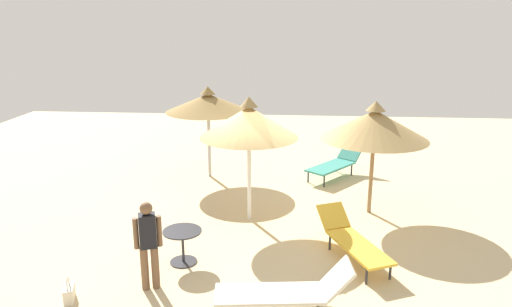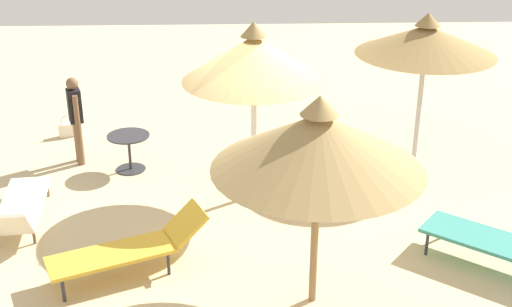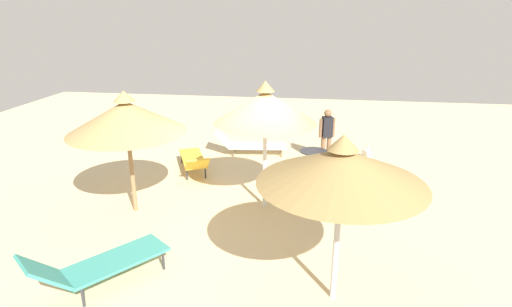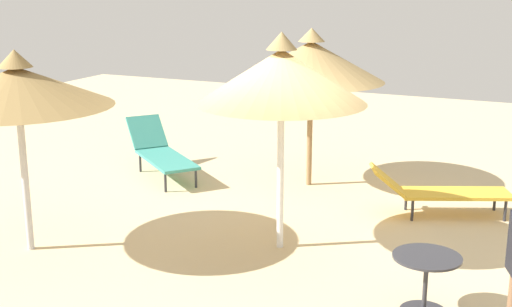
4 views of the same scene
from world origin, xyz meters
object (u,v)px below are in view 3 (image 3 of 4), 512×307
at_px(person_standing_front, 327,133).
at_px(parasol_umbrella_center, 342,167).
at_px(side_table_round, 313,158).
at_px(parasol_umbrella_far_right, 126,117).
at_px(lounge_chair_back, 97,264).
at_px(lounge_chair_near_right, 249,144).
at_px(parasol_umbrella_edge, 265,107).
at_px(lounge_chair_near_left, 194,160).
at_px(handbag, 367,154).

bearing_deg(person_standing_front, parasol_umbrella_center, -89.79).
bearing_deg(side_table_round, parasol_umbrella_far_right, -144.64).
bearing_deg(lounge_chair_back, lounge_chair_near_right, 78.80).
relative_size(parasol_umbrella_edge, lounge_chair_near_left, 1.33).
bearing_deg(parasol_umbrella_far_right, handbag, 37.36).
height_order(person_standing_front, side_table_round, person_standing_front).
bearing_deg(person_standing_front, parasol_umbrella_far_right, -138.90).
relative_size(parasol_umbrella_edge, parasol_umbrella_far_right, 1.06).
bearing_deg(parasol_umbrella_far_right, parasol_umbrella_edge, 12.60).
relative_size(parasol_umbrella_center, handbag, 6.06).
relative_size(parasol_umbrella_far_right, lounge_chair_back, 1.27).
bearing_deg(lounge_chair_back, lounge_chair_near_left, 88.58).
bearing_deg(parasol_umbrella_center, lounge_chair_back, -175.39).
relative_size(lounge_chair_near_right, side_table_round, 3.04).
distance_m(person_standing_front, handbag, 1.49).
relative_size(person_standing_front, side_table_round, 2.16).
relative_size(lounge_chair_near_right, lounge_chair_back, 1.05).
height_order(parasol_umbrella_far_right, lounge_chair_back, parasol_umbrella_far_right).
height_order(parasol_umbrella_far_right, parasol_umbrella_center, parasol_umbrella_far_right).
bearing_deg(lounge_chair_near_left, side_table_round, 7.82).
bearing_deg(lounge_chair_near_right, side_table_round, -34.28).
height_order(parasol_umbrella_edge, parasol_umbrella_far_right, parasol_umbrella_edge).
distance_m(lounge_chair_near_right, lounge_chair_back, 6.77).
bearing_deg(lounge_chair_near_right, parasol_umbrella_center, -69.93).
relative_size(parasol_umbrella_far_right, side_table_round, 3.67).
bearing_deg(parasol_umbrella_center, side_table_round, 94.18).
relative_size(lounge_chair_near_right, handbag, 5.10).
distance_m(parasol_umbrella_edge, side_table_round, 2.95).
xyz_separation_m(parasol_umbrella_edge, parasol_umbrella_far_right, (-2.77, -0.62, -0.15)).
height_order(parasol_umbrella_center, lounge_chair_near_right, parasol_umbrella_center).
relative_size(parasol_umbrella_edge, handbag, 6.54).
height_order(parasol_umbrella_edge, person_standing_front, parasol_umbrella_edge).
bearing_deg(lounge_chair_back, parasol_umbrella_far_right, 101.75).
xyz_separation_m(handbag, side_table_round, (-1.56, -1.39, 0.30)).
bearing_deg(lounge_chair_back, parasol_umbrella_edge, 55.41).
bearing_deg(lounge_chair_back, person_standing_front, 59.89).
distance_m(parasol_umbrella_center, lounge_chair_near_right, 7.00).
relative_size(parasol_umbrella_far_right, person_standing_front, 1.70).
bearing_deg(parasol_umbrella_far_right, lounge_chair_near_left, 73.72).
height_order(parasol_umbrella_edge, lounge_chair_back, parasol_umbrella_edge).
bearing_deg(parasol_umbrella_edge, parasol_umbrella_center, -64.28).
distance_m(lounge_chair_back, person_standing_front, 7.22).
xyz_separation_m(parasol_umbrella_edge, parasol_umbrella_center, (1.41, -2.93, -0.12)).
relative_size(lounge_chair_near_right, person_standing_front, 1.40).
bearing_deg(parasol_umbrella_center, lounge_chair_near_right, 110.07).
relative_size(parasol_umbrella_center, side_table_round, 3.61).
height_order(parasol_umbrella_center, lounge_chair_back, parasol_umbrella_center).
height_order(lounge_chair_back, side_table_round, lounge_chair_back).
height_order(lounge_chair_near_left, lounge_chair_back, lounge_chair_back).
distance_m(parasol_umbrella_far_right, side_table_round, 4.96).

